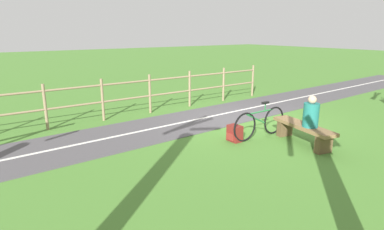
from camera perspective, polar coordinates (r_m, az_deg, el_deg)
ground_plane at (r=9.78m, az=9.47°, el=-1.10°), size 80.00×80.00×0.00m
paved_path at (r=8.37m, az=-14.85°, el=-4.06°), size 3.90×36.06×0.02m
path_centre_line at (r=8.37m, az=-14.86°, el=-4.00°), size 1.60×31.97×0.00m
bench at (r=8.12m, az=19.09°, el=-2.60°), size 1.79×0.76×0.48m
person_seated at (r=7.86m, az=20.34°, el=0.22°), size 0.41×0.41×0.74m
bicycle at (r=8.27m, az=11.95°, el=-1.37°), size 0.08×1.79×0.91m
backpack at (r=7.95m, az=7.54°, el=-3.26°), size 0.35×0.29×0.40m
fence_roadside at (r=9.92m, az=-15.61°, el=3.19°), size 0.30×12.86×1.27m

